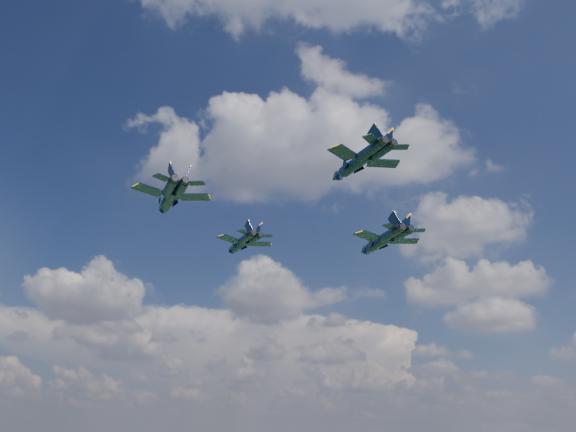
# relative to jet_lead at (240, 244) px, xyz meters

# --- Properties ---
(jet_lead) EXTENTS (11.82, 13.51, 3.47)m
(jet_lead) POSITION_rel_jet_lead_xyz_m (0.00, 0.00, 0.00)
(jet_lead) COLOR black
(jet_left) EXTENTS (11.41, 14.67, 3.63)m
(jet_left) POSITION_rel_jet_lead_xyz_m (-4.17, -26.41, -1.10)
(jet_left) COLOR black
(jet_right) EXTENTS (11.94, 15.48, 3.82)m
(jet_right) POSITION_rel_jet_lead_xyz_m (26.97, -7.54, -3.76)
(jet_right) COLOR black
(jet_slot) EXTENTS (11.76, 13.44, 3.45)m
(jet_slot) POSITION_rel_jet_lead_xyz_m (24.54, -30.71, 0.11)
(jet_slot) COLOR black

